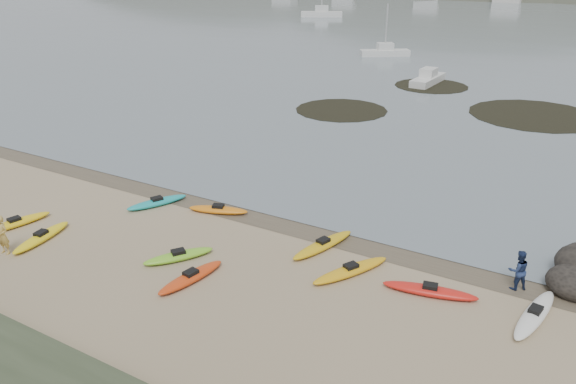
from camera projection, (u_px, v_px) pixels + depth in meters
The scene contains 6 objects.
ground at pixel (288, 220), 27.44m from camera, with size 600.00×600.00×0.00m, color tan.
wet_sand at pixel (285, 222), 27.20m from camera, with size 60.00×60.00×0.00m, color brown.
kayaks at pixel (239, 250), 24.31m from camera, with size 23.98×9.41×0.34m.
person_west at pixel (2, 235), 24.07m from camera, with size 0.64×0.42×1.76m, color tan.
person_east at pixel (518, 270), 21.53m from camera, with size 0.80×0.62×1.65m, color navy.
kelp_mats at pixel (456, 106), 47.92m from camera, with size 23.13×20.19×0.04m.
Camera 1 is at (12.44, -21.36, 12.01)m, focal length 35.00 mm.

